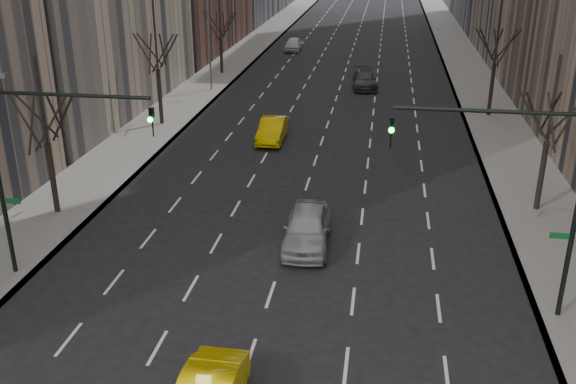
% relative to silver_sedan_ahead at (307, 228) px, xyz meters
% --- Properties ---
extents(sidewalk_left, '(4.50, 320.00, 0.15)m').
position_rel_silver_sedan_ahead_xyz_m(sidewalk_left, '(-13.14, 53.50, -0.78)').
color(sidewalk_left, slate).
rests_on(sidewalk_left, ground).
extents(sidewalk_right, '(4.50, 320.00, 0.15)m').
position_rel_silver_sedan_ahead_xyz_m(sidewalk_right, '(11.36, 53.50, -0.78)').
color(sidewalk_right, slate).
rests_on(sidewalk_right, ground).
extents(tree_lw_b, '(3.36, 3.50, 7.82)m').
position_rel_silver_sedan_ahead_xyz_m(tree_lw_b, '(-12.89, 1.50, 2.86)').
color(tree_lw_b, black).
rests_on(tree_lw_b, ground).
extents(tree_lw_c, '(3.36, 3.50, 8.74)m').
position_rel_silver_sedan_ahead_xyz_m(tree_lw_c, '(-12.89, 17.50, 3.18)').
color(tree_lw_c, black).
rests_on(tree_lw_c, ground).
extents(tree_lw_d, '(3.36, 3.50, 7.36)m').
position_rel_silver_sedan_ahead_xyz_m(tree_lw_d, '(-12.89, 35.50, 2.70)').
color(tree_lw_d, black).
rests_on(tree_lw_d, ground).
extents(tree_rw_b, '(3.36, 3.50, 7.82)m').
position_rel_silver_sedan_ahead_xyz_m(tree_rw_b, '(11.11, 5.50, 2.86)').
color(tree_rw_b, black).
rests_on(tree_rw_b, ground).
extents(tree_rw_c, '(3.36, 3.50, 8.74)m').
position_rel_silver_sedan_ahead_xyz_m(tree_rw_c, '(11.11, 23.50, 3.18)').
color(tree_rw_c, black).
rests_on(tree_rw_c, ground).
extents(traffic_mast_left, '(6.69, 0.39, 8.00)m').
position_rel_silver_sedan_ahead_xyz_m(traffic_mast_left, '(-10.00, -4.50, 4.63)').
color(traffic_mast_left, black).
rests_on(traffic_mast_left, ground).
extents(traffic_mast_right, '(6.69, 0.39, 8.00)m').
position_rel_silver_sedan_ahead_xyz_m(traffic_mast_right, '(8.21, -4.50, 4.63)').
color(traffic_mast_right, black).
rests_on(traffic_mast_right, ground).
extents(streetlight_far, '(2.83, 0.22, 9.00)m').
position_rel_silver_sedan_ahead_xyz_m(streetlight_far, '(-11.73, 28.50, 4.76)').
color(streetlight_far, slate).
rests_on(streetlight_far, ground).
extents(silver_sedan_ahead, '(2.19, 5.09, 1.71)m').
position_rel_silver_sedan_ahead_xyz_m(silver_sedan_ahead, '(0.00, 0.00, 0.00)').
color(silver_sedan_ahead, gray).
rests_on(silver_sedan_ahead, ground).
extents(far_taxi, '(1.67, 4.65, 1.52)m').
position_rel_silver_sedan_ahead_xyz_m(far_taxi, '(-4.23, 15.07, -0.09)').
color(far_taxi, '#DEBB04').
rests_on(far_taxi, ground).
extents(far_suv_grey, '(2.53, 5.36, 1.51)m').
position_rel_silver_sedan_ahead_xyz_m(far_suv_grey, '(1.31, 31.73, -0.10)').
color(far_suv_grey, '#303035').
rests_on(far_suv_grey, ground).
extents(far_car_white, '(1.84, 4.48, 1.52)m').
position_rel_silver_sedan_ahead_xyz_m(far_car_white, '(-7.78, 49.58, -0.10)').
color(far_car_white, silver).
rests_on(far_car_white, ground).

